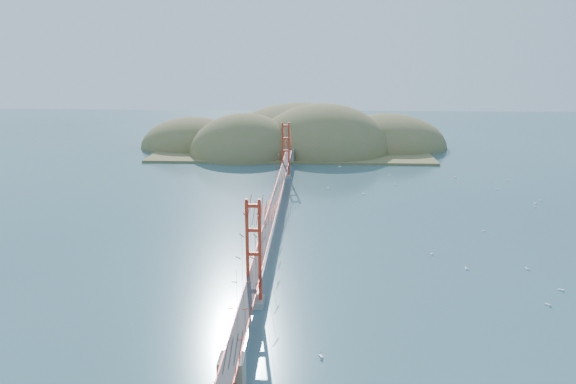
{
  "coord_description": "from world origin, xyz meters",
  "views": [
    {
      "loc": [
        6.39,
        -84.55,
        26.6
      ],
      "look_at": [
        2.03,
        0.0,
        4.71
      ],
      "focal_mm": 35.0,
      "sensor_mm": 36.0,
      "label": 1
    }
  ],
  "objects_px": {
    "sailboat_1": "(363,193)",
    "sailboat_0": "(466,268)",
    "bridge": "(275,177)",
    "sailboat_2": "(561,289)"
  },
  "relations": [
    {
      "from": "bridge",
      "to": "sailboat_2",
      "type": "distance_m",
      "value": 42.73
    },
    {
      "from": "sailboat_0",
      "to": "sailboat_2",
      "type": "distance_m",
      "value": 10.83
    },
    {
      "from": "sailboat_0",
      "to": "bridge",
      "type": "bearing_deg",
      "value": 143.19
    },
    {
      "from": "sailboat_1",
      "to": "sailboat_0",
      "type": "height_order",
      "value": "sailboat_1"
    },
    {
      "from": "bridge",
      "to": "sailboat_1",
      "type": "xyz_separation_m",
      "value": [
        15.21,
        17.17,
        -6.85
      ]
    },
    {
      "from": "sailboat_1",
      "to": "sailboat_0",
      "type": "distance_m",
      "value": 37.3
    },
    {
      "from": "bridge",
      "to": "sailboat_2",
      "type": "bearing_deg",
      "value": -35.9
    },
    {
      "from": "bridge",
      "to": "sailboat_2",
      "type": "relative_size",
      "value": 128.66
    },
    {
      "from": "sailboat_0",
      "to": "sailboat_1",
      "type": "bearing_deg",
      "value": 105.4
    },
    {
      "from": "sailboat_1",
      "to": "sailboat_2",
      "type": "bearing_deg",
      "value": -65.65
    }
  ]
}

